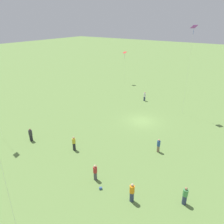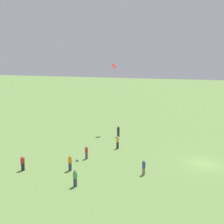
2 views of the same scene
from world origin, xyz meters
The scene contains 11 objects.
ground_plane centered at (0.00, 0.00, 0.00)m, with size 240.00×240.00×0.00m, color #6B8E47.
person_0 centered at (-8.24, -3.72, 0.86)m, with size 0.55×0.55×1.74m.
person_1 centered at (11.62, -2.99, 0.88)m, with size 0.56×0.56×1.78m.
person_2 centered at (14.63, 6.55, 0.92)m, with size 0.50×0.50×1.86m.
person_3 centered at (14.26, 2.30, 0.84)m, with size 0.53×0.53×1.70m.
person_4 centered at (13.15, -9.02, 0.84)m, with size 0.54×0.54×1.72m.
person_5 centered at (12.39, 10.35, 0.86)m, with size 0.54×0.54×1.75m.
person_6 centered at (6.34, 5.38, 0.84)m, with size 0.50×0.50×1.69m.
kite_1 centered at (-6.45, 4.10, 12.59)m, with size 1.04×1.02×13.56m.
kite_3 centered at (-16.82, -13.49, 6.87)m, with size 0.96×0.99×7.30m.
picnic_bag_0 centered at (15.04, 3.52, 0.10)m, with size 0.32×0.31×0.20m.
Camera 1 is at (27.29, 13.18, 14.48)m, focal length 35.00 mm.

